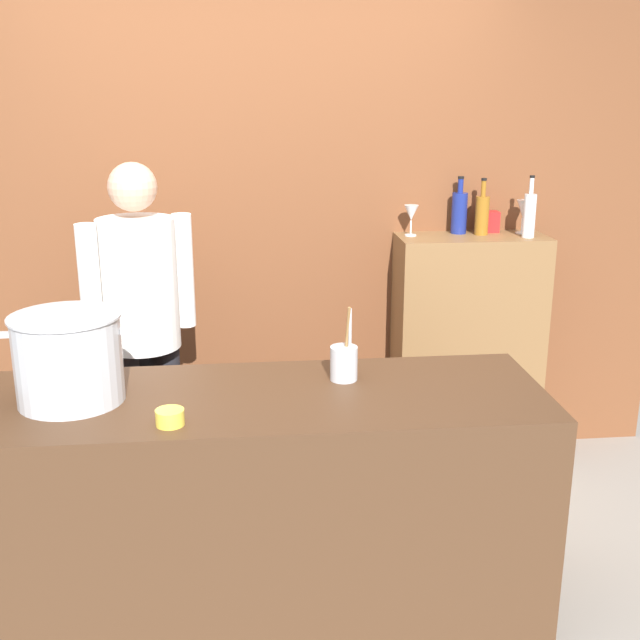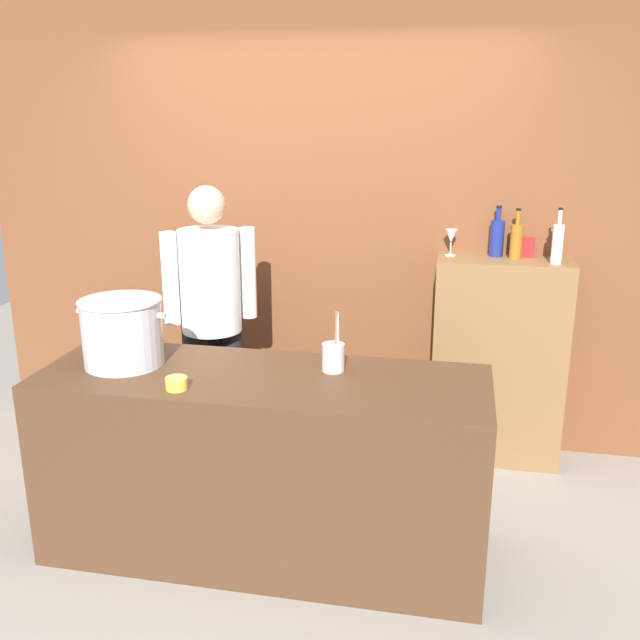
% 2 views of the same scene
% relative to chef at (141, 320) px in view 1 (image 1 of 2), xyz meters
% --- Properties ---
extents(ground_plane, '(8.00, 8.00, 0.00)m').
position_rel_chef_xyz_m(ground_plane, '(0.52, -0.79, -0.96)').
color(ground_plane, gray).
extents(brick_back_panel, '(4.40, 0.10, 3.00)m').
position_rel_chef_xyz_m(brick_back_panel, '(0.52, 0.61, 0.54)').
color(brick_back_panel, brown).
rests_on(brick_back_panel, ground_plane).
extents(prep_counter, '(2.05, 0.70, 0.90)m').
position_rel_chef_xyz_m(prep_counter, '(0.52, -0.79, -0.51)').
color(prep_counter, '#472D1C').
rests_on(prep_counter, ground_plane).
extents(bar_cabinet, '(0.76, 0.32, 1.24)m').
position_rel_chef_xyz_m(bar_cabinet, '(1.63, 0.40, -0.35)').
color(bar_cabinet, brown).
rests_on(bar_cabinet, ground_plane).
extents(chef, '(0.47, 0.41, 1.66)m').
position_rel_chef_xyz_m(chef, '(0.00, 0.00, 0.00)').
color(chef, black).
rests_on(chef, ground_plane).
extents(stockpot_large, '(0.44, 0.38, 0.31)m').
position_rel_chef_xyz_m(stockpot_large, '(-0.16, -0.77, 0.09)').
color(stockpot_large, '#B7BABF').
rests_on(stockpot_large, prep_counter).
extents(utensil_crock, '(0.10, 0.10, 0.29)m').
position_rel_chef_xyz_m(utensil_crock, '(0.83, -0.66, 0.00)').
color(utensil_crock, '#B7BABF').
rests_on(utensil_crock, prep_counter).
extents(butter_jar, '(0.10, 0.10, 0.05)m').
position_rel_chef_xyz_m(butter_jar, '(0.20, -1.02, -0.04)').
color(butter_jar, yellow).
rests_on(butter_jar, prep_counter).
extents(wine_bottle_amber, '(0.07, 0.07, 0.29)m').
position_rel_chef_xyz_m(wine_bottle_amber, '(1.68, 0.44, 0.38)').
color(wine_bottle_amber, '#8C5919').
rests_on(wine_bottle_amber, bar_cabinet).
extents(wine_bottle_clear, '(0.06, 0.06, 0.31)m').
position_rel_chef_xyz_m(wine_bottle_clear, '(1.89, 0.35, 0.39)').
color(wine_bottle_clear, silver).
rests_on(wine_bottle_clear, bar_cabinet).
extents(wine_bottle_cobalt, '(0.08, 0.08, 0.29)m').
position_rel_chef_xyz_m(wine_bottle_cobalt, '(1.57, 0.49, 0.38)').
color(wine_bottle_cobalt, navy).
rests_on(wine_bottle_cobalt, bar_cabinet).
extents(wine_glass_short, '(0.07, 0.07, 0.17)m').
position_rel_chef_xyz_m(wine_glass_short, '(1.90, 0.45, 0.39)').
color(wine_glass_short, silver).
rests_on(wine_glass_short, bar_cabinet).
extents(wine_glass_tall, '(0.07, 0.07, 0.16)m').
position_rel_chef_xyz_m(wine_glass_tall, '(1.31, 0.45, 0.38)').
color(wine_glass_tall, silver).
rests_on(wine_glass_tall, bar_cabinet).
extents(spice_tin_red, '(0.08, 0.08, 0.11)m').
position_rel_chef_xyz_m(spice_tin_red, '(1.75, 0.51, 0.32)').
color(spice_tin_red, red).
rests_on(spice_tin_red, bar_cabinet).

